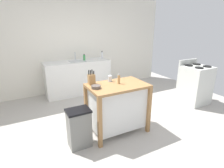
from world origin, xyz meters
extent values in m
plane|color=#ADA8A0|center=(0.00, 0.00, 0.00)|extent=(6.91, 6.91, 0.00)
cube|color=silver|center=(0.00, 2.45, 1.30)|extent=(5.91, 0.10, 2.60)
cube|color=#9E7042|center=(0.11, -0.08, 0.87)|extent=(1.00, 0.64, 0.04)
cube|color=silver|center=(0.11, -0.08, 0.47)|extent=(0.90, 0.54, 0.75)
cube|color=#9E7042|center=(-0.36, -0.37, 0.42)|extent=(0.06, 0.06, 0.85)
cube|color=#9E7042|center=(0.58, -0.37, 0.42)|extent=(0.06, 0.06, 0.85)
cube|color=#9E7042|center=(-0.36, 0.21, 0.42)|extent=(0.06, 0.06, 0.85)
cube|color=#9E7042|center=(0.58, 0.21, 0.42)|extent=(0.06, 0.06, 0.85)
cube|color=#AD7F4C|center=(-0.27, 0.14, 0.97)|extent=(0.11, 0.09, 0.17)
cylinder|color=black|center=(-0.32, 0.14, 1.10)|extent=(0.02, 0.02, 0.08)
cylinder|color=black|center=(-0.29, 0.14, 1.10)|extent=(0.02, 0.02, 0.08)
cylinder|color=black|center=(-0.26, 0.14, 1.10)|extent=(0.02, 0.02, 0.08)
cylinder|color=black|center=(-0.23, 0.14, 1.09)|extent=(0.02, 0.02, 0.06)
cylinder|color=#564C47|center=(-0.29, -0.08, 0.91)|extent=(0.15, 0.15, 0.05)
cylinder|color=#342D2A|center=(-0.29, -0.08, 0.93)|extent=(0.12, 0.12, 0.01)
cylinder|color=silver|center=(0.08, 0.14, 0.94)|extent=(0.07, 0.07, 0.10)
cylinder|color=tan|center=(0.15, -0.04, 0.96)|extent=(0.04, 0.04, 0.14)
sphere|color=#99999E|center=(0.15, -0.04, 1.05)|extent=(0.03, 0.03, 0.03)
cube|color=slate|center=(-0.63, -0.17, 0.30)|extent=(0.34, 0.26, 0.60)
cube|color=black|center=(-0.63, -0.17, 0.61)|extent=(0.36, 0.28, 0.03)
cube|color=silver|center=(0.09, 2.10, 0.46)|extent=(1.76, 0.60, 0.92)
cube|color=silver|center=(0.09, 2.08, 0.90)|extent=(0.44, 0.36, 0.03)
cylinder|color=#B7BCC1|center=(0.09, 2.24, 1.03)|extent=(0.02, 0.02, 0.22)
cylinder|color=white|center=(0.87, 2.17, 1.01)|extent=(0.05, 0.05, 0.18)
cylinder|color=black|center=(0.87, 2.17, 1.11)|extent=(0.03, 0.03, 0.02)
cylinder|color=green|center=(0.30, 2.11, 0.99)|extent=(0.06, 0.06, 0.14)
cylinder|color=black|center=(0.30, 2.11, 1.07)|extent=(0.04, 0.04, 0.02)
cube|color=silver|center=(2.41, 0.13, 0.46)|extent=(0.60, 0.60, 0.92)
cube|color=silver|center=(2.41, 0.41, 0.98)|extent=(0.60, 0.04, 0.12)
cylinder|color=black|center=(2.27, -0.01, 0.93)|extent=(0.18, 0.18, 0.02)
cylinder|color=black|center=(2.55, -0.01, 0.93)|extent=(0.18, 0.18, 0.02)
cylinder|color=black|center=(2.27, 0.27, 0.93)|extent=(0.18, 0.18, 0.02)
cylinder|color=black|center=(2.55, 0.27, 0.93)|extent=(0.18, 0.18, 0.02)
camera|label=1|loc=(-1.32, -2.57, 1.85)|focal=28.73mm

